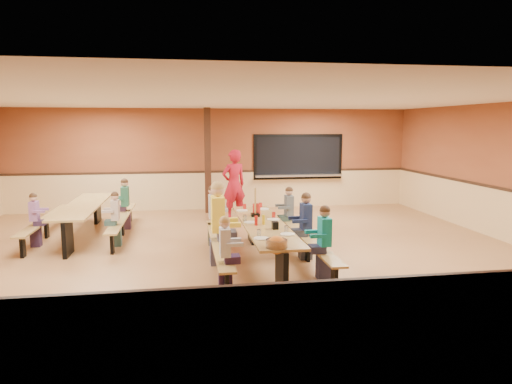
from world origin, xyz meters
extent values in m
plane|color=brown|center=(0.00, 0.00, 0.00)|extent=(12.00, 12.00, 0.00)
cube|color=brown|center=(0.00, 5.00, 1.50)|extent=(12.00, 0.04, 3.00)
cube|color=brown|center=(0.00, -5.00, 1.50)|extent=(12.00, 0.04, 3.00)
cube|color=brown|center=(6.00, 0.00, 1.50)|extent=(0.04, 10.00, 3.00)
cube|color=white|center=(0.00, 0.00, 3.00)|extent=(12.00, 10.00, 0.04)
cube|color=black|center=(2.60, 4.97, 1.55)|extent=(2.60, 0.06, 1.20)
cube|color=silver|center=(2.60, 4.88, 0.98)|extent=(2.70, 0.28, 0.06)
cube|color=#321B10|center=(-0.20, 4.40, 1.50)|extent=(0.18, 0.18, 3.00)
cube|color=#9F7B3F|center=(0.54, -0.70, 0.72)|extent=(0.75, 3.60, 0.04)
cube|color=black|center=(0.54, -2.25, 0.35)|extent=(0.08, 0.60, 0.70)
cube|color=black|center=(0.54, 0.85, 0.35)|extent=(0.08, 0.60, 0.70)
cube|color=#9F7B3F|center=(-0.29, -0.70, 0.43)|extent=(0.26, 3.60, 0.04)
cube|color=black|center=(-0.29, -0.70, 0.21)|extent=(0.06, 0.18, 0.41)
cube|color=#9F7B3F|center=(1.36, -0.70, 0.43)|extent=(0.26, 3.60, 0.04)
cube|color=black|center=(1.36, -0.70, 0.21)|extent=(0.06, 0.18, 0.41)
cube|color=#9F7B3F|center=(-3.12, 1.94, 0.72)|extent=(0.75, 3.60, 0.04)
cube|color=black|center=(-3.12, 0.39, 0.35)|extent=(0.08, 0.60, 0.70)
cube|color=black|center=(-3.12, 3.49, 0.35)|extent=(0.08, 0.60, 0.70)
cube|color=#9F7B3F|center=(-3.95, 1.94, 0.43)|extent=(0.26, 3.60, 0.04)
cube|color=black|center=(-3.95, 1.94, 0.21)|extent=(0.06, 0.18, 0.41)
cube|color=#9F7B3F|center=(-2.30, 1.94, 0.43)|extent=(0.26, 3.60, 0.04)
cube|color=black|center=(-2.30, 1.94, 0.21)|extent=(0.06, 0.18, 0.41)
imported|color=#AD1324|center=(0.43, 3.35, 0.94)|extent=(0.80, 0.67, 1.87)
cylinder|color=red|center=(0.53, 0.12, 0.85)|extent=(0.16, 0.16, 0.22)
cube|color=black|center=(0.65, -1.16, 0.80)|extent=(0.10, 0.14, 0.13)
cylinder|color=yellow|center=(0.52, -0.77, 0.82)|extent=(0.06, 0.06, 0.17)
cylinder|color=#B2140F|center=(0.38, -0.83, 0.82)|extent=(0.06, 0.06, 0.17)
cube|color=black|center=(0.49, -0.02, 0.77)|extent=(0.16, 0.16, 0.06)
cube|color=#9F7B3F|center=(0.49, -0.02, 1.05)|extent=(0.02, 0.09, 0.50)
camera|label=1|loc=(-0.86, -8.66, 2.50)|focal=32.00mm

